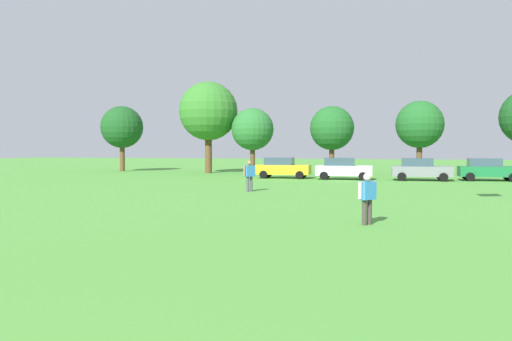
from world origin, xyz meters
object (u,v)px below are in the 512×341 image
tree_far_left (122,127)px  tree_right (420,125)px  parked_car_gray_2 (420,169)px  adult_bystander (367,194)px  parked_car_yellow_0 (282,168)px  parked_car_white_1 (343,168)px  tree_center_left (253,129)px  bystander_near_trees (249,173)px  tree_left (208,111)px  tree_center_right (332,128)px  parked_car_green_3 (488,169)px

tree_far_left → tree_right: 29.82m
parked_car_gray_2 → tree_far_left: 30.59m
adult_bystander → tree_far_left: 40.90m
parked_car_yellow_0 → tree_right: bearing=38.0°
parked_car_yellow_0 → parked_car_white_1: size_ratio=1.00×
tree_right → parked_car_white_1: bearing=-124.2°
parked_car_white_1 → parked_car_gray_2: bearing=1.5°
tree_right → tree_far_left: bearing=-178.1°
adult_bystander → parked_car_yellow_0: parked_car_yellow_0 is taller
tree_center_left → bystander_near_trees: bearing=-76.2°
tree_left → tree_center_right: (11.97, -0.09, -1.75)m
tree_center_left → tree_right: bearing=9.8°
parked_car_white_1 → bystander_near_trees: bearing=-109.6°
tree_left → tree_center_left: tree_left is taller
bystander_near_trees → tree_center_right: tree_center_right is taller
tree_far_left → tree_left: size_ratio=0.77×
parked_car_white_1 → tree_far_left: (-23.50, 8.28, 3.75)m
adult_bystander → tree_center_right: 30.48m
tree_right → parked_car_gray_2: bearing=-93.5°
parked_car_yellow_0 → bystander_near_trees: bearing=-87.5°
parked_car_yellow_0 → tree_far_left: tree_far_left is taller
parked_car_green_3 → tree_far_left: bearing=168.1°
tree_center_left → parked_car_gray_2: bearing=-23.8°
adult_bystander → tree_center_left: (-11.40, 29.79, 3.22)m
bystander_near_trees → tree_far_left: bearing=-99.0°
tree_far_left → tree_right: tree_far_left is taller
parked_car_green_3 → tree_center_left: (-19.61, 5.56, 3.35)m
adult_bystander → tree_right: (3.88, 32.41, 3.61)m
tree_right → tree_center_left: bearing=-170.2°
bystander_near_trees → tree_left: (-9.16, 19.18, 4.96)m
parked_car_yellow_0 → tree_left: size_ratio=0.48×
tree_center_right → tree_center_left: bearing=-178.0°
tree_center_left → tree_center_right: (7.43, 0.26, 0.04)m
parked_car_white_1 → adult_bystander: bearing=-84.0°
parked_car_gray_2 → tree_far_left: tree_far_left is taller
bystander_near_trees → parked_car_gray_2: bearing=178.6°
tree_center_left → adult_bystander: bearing=-69.1°
bystander_near_trees → tree_right: tree_right is taller
tree_center_right → bystander_near_trees: bearing=-98.4°
tree_left → tree_far_left: bearing=172.7°
parked_car_gray_2 → parked_car_green_3: size_ratio=1.00×
tree_center_right → tree_right: tree_right is taller
parked_car_gray_2 → tree_center_right: 10.50m
tree_right → adult_bystander: bearing=-96.8°
adult_bystander → bystander_near_trees: bystander_near_trees is taller
adult_bystander → parked_car_gray_2: size_ratio=0.39×
adult_bystander → parked_car_yellow_0: 24.78m
parked_car_yellow_0 → tree_center_left: (-4.07, 6.12, 3.35)m
bystander_near_trees → tree_center_left: tree_center_left is taller
tree_center_right → parked_car_yellow_0: bearing=-117.8°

